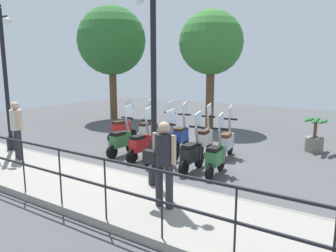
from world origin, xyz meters
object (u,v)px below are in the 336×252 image
object	(u,v)px
potted_palm	(315,138)
scooter_near_3	(141,144)
pedestrian_distant	(17,126)
scooter_far_2	(181,135)
scooter_far_4	(147,130)
lamp_post_near	(154,95)
scooter_near_1	(192,154)
scooter_far_3	(166,133)
tree_distant	(211,43)
scooter_near_2	(162,149)
scooter_near_4	(121,140)
scooter_near_0	(216,156)
lamp_post_far	(6,88)
pedestrian_with_bag	(163,158)
scooter_far_1	(205,138)
scooter_far_5	(122,128)
tree_large	(112,41)
scooter_far_0	(227,142)

from	to	relation	value
potted_palm	scooter_near_3	distance (m)	5.53
pedestrian_distant	scooter_near_3	distance (m)	3.45
scooter_far_2	scooter_far_4	bearing A→B (deg)	75.28
lamp_post_near	scooter_far_4	xyz separation A→B (m)	(3.44, 2.79, -1.62)
scooter_near_1	scooter_far_2	size ratio (longest dim) A/B	1.00
scooter_far_2	scooter_far_3	world-z (taller)	same
tree_distant	scooter_near_2	distance (m)	6.83
pedestrian_distant	tree_distant	world-z (taller)	tree_distant
potted_palm	scooter_near_4	world-z (taller)	scooter_near_4
scooter_near_0	scooter_near_1	bearing A→B (deg)	93.08
lamp_post_far	scooter_near_2	distance (m)	5.07
tree_distant	scooter_near_0	xyz separation A→B (m)	(-5.78, -3.02, -3.15)
scooter_near_3	pedestrian_with_bag	bearing A→B (deg)	-131.59
pedestrian_with_bag	scooter_near_2	size ratio (longest dim) A/B	1.03
lamp_post_near	scooter_far_1	world-z (taller)	lamp_post_near
pedestrian_with_bag	scooter_near_1	size ratio (longest dim) A/B	1.03
scooter_far_2	scooter_near_2	bearing A→B (deg)	-175.27
pedestrian_distant	scooter_near_4	bearing A→B (deg)	156.27
pedestrian_distant	scooter_near_0	distance (m)	5.45
potted_palm	scooter_far_1	world-z (taller)	scooter_far_1
pedestrian_with_bag	scooter_far_1	distance (m)	4.45
scooter_near_3	scooter_far_5	xyz separation A→B (m)	(1.51, 2.05, 0.00)
pedestrian_with_bag	scooter_near_3	world-z (taller)	pedestrian_with_bag
scooter_near_4	scooter_far_3	world-z (taller)	same
scooter_near_2	scooter_near_4	distance (m)	1.62
scooter_near_3	scooter_far_3	world-z (taller)	same
pedestrian_with_bag	scooter_near_4	distance (m)	4.24
scooter_near_4	scooter_far_2	distance (m)	1.96
pedestrian_distant	scooter_near_2	bearing A→B (deg)	136.70
scooter_near_0	scooter_far_5	xyz separation A→B (m)	(1.51, 4.38, 0.00)
pedestrian_with_bag	scooter_near_1	distance (m)	2.63
lamp_post_far	tree_large	xyz separation A→B (m)	(6.79, 2.01, 1.83)
pedestrian_distant	scooter_far_3	distance (m)	4.56
scooter_near_0	scooter_far_3	distance (m)	3.17
lamp_post_far	scooter_near_3	distance (m)	4.41
scooter_far_2	scooter_far_1	bearing A→B (deg)	-96.78
lamp_post_far	potted_palm	distance (m)	9.64
scooter_near_0	scooter_far_3	size ratio (longest dim) A/B	1.00
potted_palm	lamp_post_far	bearing A→B (deg)	125.52
potted_palm	scooter_near_0	xyz separation A→B (m)	(-3.85, 1.64, 0.04)
tree_distant	scooter_far_4	xyz separation A→B (m)	(-4.01, 0.45, -3.15)
pedestrian_distant	tree_distant	size ratio (longest dim) A/B	0.32
scooter_near_2	scooter_near_4	world-z (taller)	same
tree_large	scooter_near_2	distance (m)	9.05
scooter_near_2	pedestrian_distant	bearing A→B (deg)	133.15
scooter_near_3	scooter_near_4	xyz separation A→B (m)	(0.06, 0.81, 0.00)
scooter_near_2	scooter_far_4	size ratio (longest dim) A/B	1.00
lamp_post_far	scooter_far_1	size ratio (longest dim) A/B	2.79
potted_palm	scooter_near_3	bearing A→B (deg)	134.05
scooter_far_0	potted_palm	bearing A→B (deg)	-49.54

